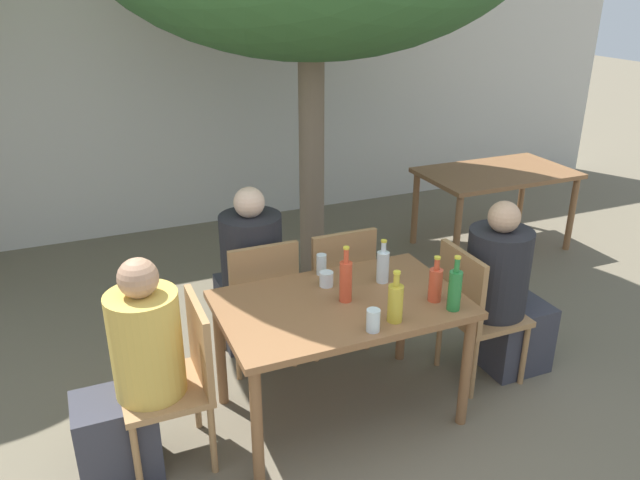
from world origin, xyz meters
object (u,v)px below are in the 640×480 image
at_px(dining_table_back, 496,180).
at_px(patio_chair_0, 180,374).
at_px(patio_chair_1, 474,307).
at_px(green_bottle_2, 455,289).
at_px(drinking_glass_2, 373,320).
at_px(soda_bottle_0, 346,280).
at_px(soda_bottle_1, 435,284).
at_px(person_seated_1, 505,297).
at_px(person_seated_2, 249,277).
at_px(drinking_glass_1, 321,264).
at_px(patio_chair_3, 337,281).
at_px(drinking_glass_0, 326,279).
at_px(dining_table_front, 341,315).
at_px(patio_chair_2, 260,296).
at_px(person_seated_0, 133,381).
at_px(oil_cruet_3, 395,302).
at_px(water_bottle_4, 383,266).

xyz_separation_m(dining_table_back, patio_chair_0, (-3.25, -1.70, -0.14)).
height_order(patio_chair_1, green_bottle_2, green_bottle_2).
bearing_deg(green_bottle_2, drinking_glass_2, -176.79).
xyz_separation_m(soda_bottle_0, soda_bottle_1, (0.45, -0.19, -0.02)).
height_order(patio_chair_0, green_bottle_2, green_bottle_2).
xyz_separation_m(patio_chair_0, patio_chair_1, (1.81, 0.00, 0.00)).
bearing_deg(person_seated_1, soda_bottle_1, 105.89).
distance_m(person_seated_2, drinking_glass_1, 0.66).
distance_m(patio_chair_3, drinking_glass_0, 0.59).
distance_m(patio_chair_1, person_seated_2, 1.47).
bearing_deg(dining_table_front, drinking_glass_0, 90.86).
relative_size(patio_chair_0, patio_chair_2, 1.00).
bearing_deg(person_seated_0, patio_chair_1, 90.00).
distance_m(soda_bottle_0, drinking_glass_0, 0.22).
distance_m(person_seated_1, drinking_glass_1, 1.19).
bearing_deg(patio_chair_3, person_seated_2, -23.01).
height_order(green_bottle_2, drinking_glass_2, green_bottle_2).
distance_m(dining_table_back, drinking_glass_2, 3.10).
xyz_separation_m(oil_cruet_3, drinking_glass_1, (-0.14, 0.65, -0.05)).
height_order(green_bottle_2, oil_cruet_3, green_bottle_2).
bearing_deg(drinking_glass_0, green_bottle_2, -44.72).
distance_m(dining_table_back, person_seated_1, 2.09).
relative_size(dining_table_front, dining_table_back, 0.97).
relative_size(drinking_glass_1, drinking_glass_2, 1.07).
height_order(dining_table_back, oil_cruet_3, oil_cruet_3).
relative_size(dining_table_front, patio_chair_0, 1.48).
bearing_deg(oil_cruet_3, drinking_glass_2, -163.61).
relative_size(patio_chair_1, drinking_glass_1, 7.09).
bearing_deg(dining_table_back, drinking_glass_0, -147.58).
height_order(person_seated_2, drinking_glass_2, person_seated_2).
bearing_deg(soda_bottle_0, drinking_glass_1, 88.99).
relative_size(patio_chair_2, person_seated_1, 0.76).
bearing_deg(person_seated_2, patio_chair_1, 143.13).
relative_size(patio_chair_0, water_bottle_4, 3.43).
bearing_deg(patio_chair_0, patio_chair_3, 119.04).
bearing_deg(patio_chair_3, soda_bottle_0, 69.59).
relative_size(patio_chair_3, person_seated_0, 0.76).
xyz_separation_m(soda_bottle_1, green_bottle_2, (0.04, -0.13, 0.02)).
relative_size(person_seated_1, green_bottle_2, 3.78).
bearing_deg(water_bottle_4, patio_chair_3, 95.88).
bearing_deg(patio_chair_2, oil_cruet_3, 114.84).
distance_m(person_seated_0, oil_cruet_3, 1.38).
height_order(person_seated_2, oil_cruet_3, person_seated_2).
height_order(patio_chair_0, person_seated_1, person_seated_1).
xyz_separation_m(patio_chair_2, drinking_glass_1, (0.30, -0.30, 0.30)).
xyz_separation_m(soda_bottle_1, water_bottle_4, (-0.16, 0.31, 0.00)).
bearing_deg(oil_cruet_3, dining_table_front, 119.83).
relative_size(dining_table_front, water_bottle_4, 5.09).
bearing_deg(person_seated_1, patio_chair_2, 65.11).
xyz_separation_m(patio_chair_0, person_seated_1, (2.04, -0.00, 0.02)).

